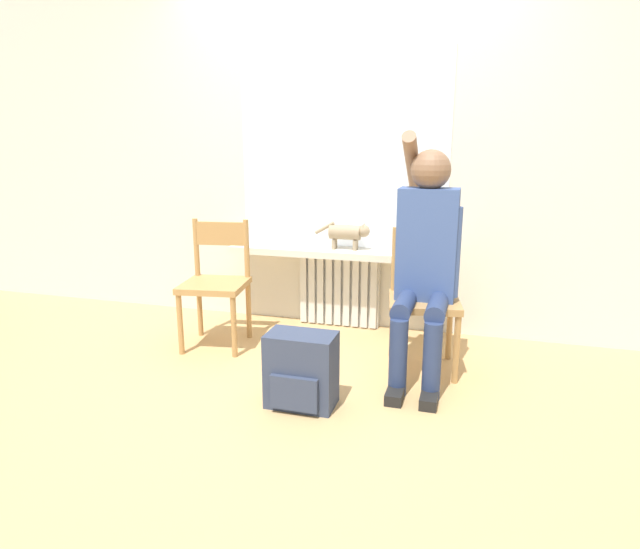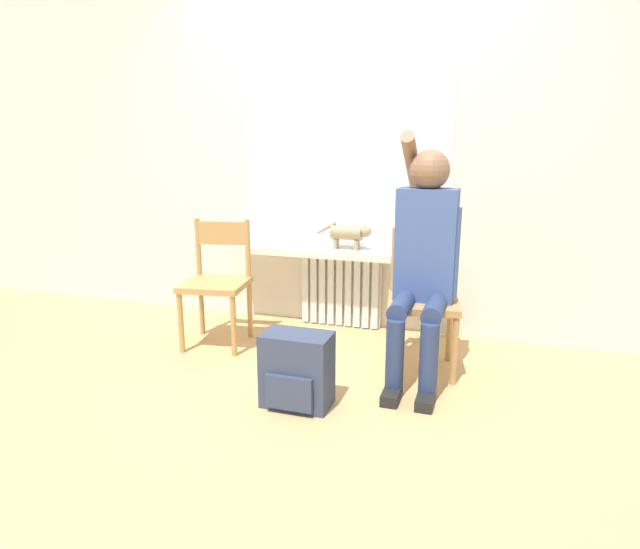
% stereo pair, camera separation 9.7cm
% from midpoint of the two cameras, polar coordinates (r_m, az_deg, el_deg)
% --- Properties ---
extents(ground_plane, '(12.00, 12.00, 0.00)m').
position_cam_midpoint_polar(ground_plane, '(3.08, -2.91, -12.04)').
color(ground_plane, tan).
extents(wall_with_window, '(7.00, 0.06, 2.70)m').
position_cam_midpoint_polar(wall_with_window, '(3.95, 3.43, 13.86)').
color(wall_with_window, silver).
rests_on(wall_with_window, ground_plane).
extents(radiator, '(0.61, 0.08, 0.55)m').
position_cam_midpoint_polar(radiator, '(4.02, 2.93, -1.65)').
color(radiator, silver).
rests_on(radiator, ground_plane).
extents(windowsill, '(1.59, 0.27, 0.05)m').
position_cam_midpoint_polar(windowsill, '(3.87, 2.65, 2.34)').
color(windowsill, silver).
rests_on(windowsill, radiator).
extents(window_glass, '(1.53, 0.01, 1.37)m').
position_cam_midpoint_polar(window_glass, '(3.91, 3.28, 12.96)').
color(window_glass, white).
rests_on(window_glass, windowsill).
extents(chair_left, '(0.47, 0.47, 0.84)m').
position_cam_midpoint_polar(chair_left, '(3.67, -10.18, -0.62)').
color(chair_left, '#B2844C').
rests_on(chair_left, ground_plane).
extents(chair_right, '(0.47, 0.47, 0.84)m').
position_cam_midpoint_polar(chair_right, '(3.26, 11.75, -2.48)').
color(chair_right, '#B2844C').
rests_on(chair_right, ground_plane).
extents(person, '(0.36, 0.96, 1.41)m').
position_cam_midpoint_polar(person, '(3.11, 11.95, 2.24)').
color(person, navy).
rests_on(person, ground_plane).
extents(cat, '(0.41, 0.10, 0.20)m').
position_cam_midpoint_polar(cat, '(3.83, 3.92, 4.45)').
color(cat, '#9E896B').
rests_on(cat, windowsill).
extents(backpack, '(0.36, 0.24, 0.39)m').
position_cam_midpoint_polar(backpack, '(2.82, -1.50, -10.19)').
color(backpack, '#333D56').
rests_on(backpack, ground_plane).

